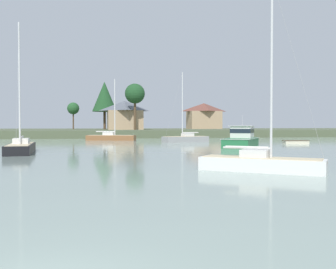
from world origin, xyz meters
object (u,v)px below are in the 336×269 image
mooring_buoy_orange (175,140)px  sailboat_black (21,150)px  dinghy_cream (296,143)px  sailboat_grey (186,141)px  cruiser_green (243,142)px  sailboat_white (261,167)px  sailboat_wood (111,139)px

mooring_buoy_orange → sailboat_black: bearing=-127.5°
sailboat_black → dinghy_cream: sailboat_black is taller
sailboat_grey → sailboat_black: bearing=-137.0°
cruiser_green → mooring_buoy_orange: 22.91m
cruiser_green → mooring_buoy_orange: cruiser_green is taller
sailboat_grey → cruiser_green: (4.28, -14.40, 0.35)m
sailboat_grey → mooring_buoy_orange: 8.07m
sailboat_black → dinghy_cream: bearing=17.8°
sailboat_grey → dinghy_cream: bearing=-30.8°
sailboat_white → sailboat_wood: bearing=97.8°
dinghy_cream → mooring_buoy_orange: size_ratio=7.61×
dinghy_cream → sailboat_white: sailboat_white is taller
dinghy_cream → sailboat_grey: bearing=149.2°
mooring_buoy_orange → sailboat_white: bearing=-96.0°
sailboat_white → cruiser_green: sailboat_white is taller
sailboat_wood → sailboat_grey: (12.05, -9.45, -0.01)m
mooring_buoy_orange → cruiser_green: bearing=-78.8°
dinghy_cream → mooring_buoy_orange: (-15.31, 17.08, -0.09)m
sailboat_white → cruiser_green: 27.69m
sailboat_wood → cruiser_green: (16.33, -23.85, 0.34)m
dinghy_cream → cruiser_green: 12.12m
sailboat_grey → cruiser_green: 15.03m
dinghy_cream → mooring_buoy_orange: 22.94m
dinghy_cream → sailboat_grey: sailboat_grey is taller
sailboat_wood → sailboat_black: sailboat_black is taller
sailboat_black → mooring_buoy_orange: sailboat_black is taller
sailboat_wood → sailboat_black: 32.31m
sailboat_black → cruiser_green: 27.70m
sailboat_wood → sailboat_grey: sailboat_grey is taller
dinghy_cream → cruiser_green: (-10.85, -5.39, 0.43)m
sailboat_wood → sailboat_black: bearing=-109.0°
cruiser_green → sailboat_white: bearing=-110.1°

